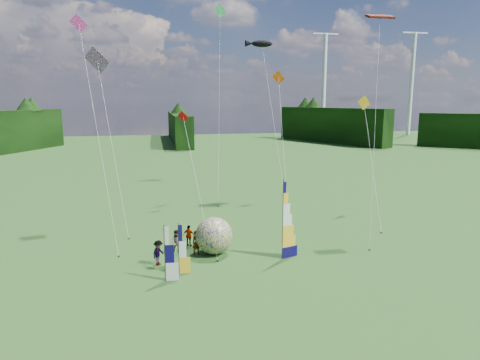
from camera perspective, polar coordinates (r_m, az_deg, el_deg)
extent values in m
plane|color=#376225|center=(26.76, 3.91, -13.17)|extent=(220.00, 220.00, 0.00)
sphere|color=#02007F|center=(30.56, -3.48, -7.42)|extent=(2.73, 2.73, 2.64)
imported|color=#66594C|center=(30.60, -5.83, -8.33)|extent=(0.72, 0.57, 1.74)
imported|color=#66594C|center=(30.80, -8.39, -8.22)|extent=(0.93, 0.60, 1.77)
imported|color=#66594C|center=(29.13, -10.84, -9.51)|extent=(0.95, 1.13, 1.69)
imported|color=#66594C|center=(32.36, -6.82, -7.39)|extent=(1.01, 0.81, 1.61)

